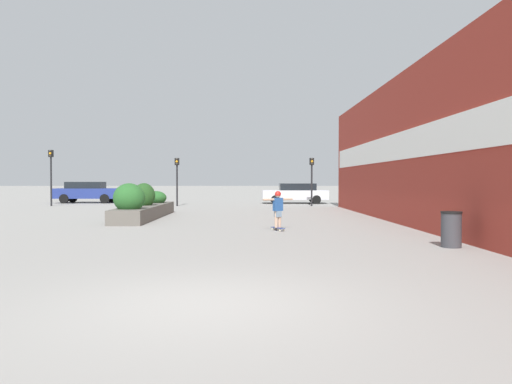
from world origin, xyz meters
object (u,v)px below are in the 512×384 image
car_center_left (88,192)px  traffic_light_left (177,173)px  skateboarder (278,205)px  car_center_right (398,192)px  trash_bin (451,229)px  traffic_light_far_left (51,168)px  skateboard (278,228)px  car_leftmost (295,193)px  traffic_light_right (312,173)px

car_center_left → traffic_light_left: size_ratio=1.52×
skateboarder → traffic_light_left: bearing=81.1°
car_center_right → traffic_light_left: (-16.04, -5.80, 1.39)m
skateboarder → traffic_light_left: 16.88m
car_center_left → traffic_light_left: bearing=56.8°
skateboarder → car_center_left: bearing=93.7°
trash_bin → traffic_light_far_left: (-17.81, 20.21, 2.01)m
skateboard → traffic_light_left: 16.96m
car_leftmost → trash_bin: bearing=-176.0°
skateboard → car_center_right: car_center_right is taller
car_center_right → traffic_light_far_left: bearing=103.1°
skateboard → trash_bin: size_ratio=0.75×
car_center_right → traffic_light_left: 17.11m
skateboarder → car_leftmost: bearing=54.7°
trash_bin → traffic_light_far_left: bearing=131.4°
car_center_right → traffic_light_far_left: 24.91m
trash_bin → skateboard: bearing=134.2°
car_leftmost → traffic_light_right: (0.71, -3.70, 1.38)m
trash_bin → skateboarder: bearing=134.2°
skateboard → car_center_left: car_center_left is taller
traffic_light_right → traffic_light_far_left: size_ratio=0.86×
trash_bin → traffic_light_right: bearing=92.7°
trash_bin → traffic_light_right: 20.06m
skateboarder → traffic_light_far_left: (-13.77, 16.05, 1.63)m
car_center_left → traffic_light_right: traffic_light_right is taller
skateboard → skateboarder: (0.00, 0.00, 0.76)m
traffic_light_left → traffic_light_right: 8.71m
skateboarder → car_center_right: size_ratio=0.28×
skateboard → trash_bin: bearing=-74.2°
traffic_light_left → traffic_light_right: traffic_light_right is taller
skateboard → traffic_light_far_left: size_ratio=0.18×
skateboarder → trash_bin: skateboarder is taller
car_center_left → traffic_light_left: 8.81m
traffic_light_left → traffic_light_far_left: 8.17m
skateboard → traffic_light_left: size_ratio=0.22×
car_leftmost → traffic_light_right: 4.01m
car_center_right → traffic_light_far_left: traffic_light_far_left is taller
car_leftmost → car_center_right: car_leftmost is taller
trash_bin → traffic_light_far_left: traffic_light_far_left is taller
skateboarder → traffic_light_right: 16.16m
skateboarder → traffic_light_far_left: 21.21m
car_leftmost → skateboard: bearing=173.0°
skateboard → car_center_right: 24.06m
car_center_right → traffic_light_far_left: (-24.20, -5.62, 1.71)m
skateboard → car_center_right: bearing=35.9°
traffic_light_left → car_leftmost: bearing=24.4°
car_leftmost → traffic_light_far_left: 16.61m
car_center_left → traffic_light_far_left: (-0.87, -4.59, 1.63)m
car_leftmost → traffic_light_right: size_ratio=1.50×
car_center_left → traffic_light_right: (16.00, -4.83, 1.32)m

